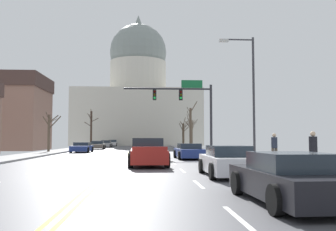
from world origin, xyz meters
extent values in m
cube|color=#48484D|center=(0.00, 0.00, -0.03)|extent=(14.00, 180.00, 0.06)
cube|color=yellow|center=(-0.12, 0.00, 0.00)|extent=(0.10, 176.40, 0.00)
cube|color=yellow|center=(0.12, 0.00, 0.00)|extent=(0.10, 176.40, 0.00)
cube|color=silver|center=(3.50, -8.50, 0.00)|extent=(0.12, 2.20, 0.00)
cube|color=silver|center=(3.50, -3.30, 0.00)|extent=(0.12, 2.20, 0.00)
cube|color=silver|center=(3.50, 1.90, 0.00)|extent=(0.12, 2.20, 0.00)
cube|color=silver|center=(3.50, 7.10, 0.00)|extent=(0.12, 2.20, 0.00)
cube|color=silver|center=(3.50, 12.30, 0.00)|extent=(0.12, 2.20, 0.00)
cube|color=silver|center=(3.50, 17.50, 0.00)|extent=(0.12, 2.20, 0.00)
cube|color=silver|center=(3.50, 22.70, 0.00)|extent=(0.12, 2.20, 0.00)
cube|color=silver|center=(3.50, 27.90, 0.00)|extent=(0.12, 2.20, 0.00)
cube|color=silver|center=(3.50, 33.10, 0.00)|extent=(0.12, 2.20, 0.00)
cube|color=silver|center=(3.50, 38.30, 0.00)|extent=(0.12, 2.20, 0.00)
cube|color=silver|center=(3.50, 43.50, 0.00)|extent=(0.12, 2.20, 0.00)
cube|color=silver|center=(3.50, 48.70, 0.00)|extent=(0.12, 2.20, 0.00)
cube|color=silver|center=(3.50, 53.90, 0.00)|extent=(0.12, 2.20, 0.00)
cube|color=silver|center=(3.50, 59.10, 0.00)|extent=(0.12, 2.20, 0.00)
cube|color=silver|center=(3.50, 64.30, 0.00)|extent=(0.12, 2.20, 0.00)
cube|color=silver|center=(-3.50, 1.90, 0.00)|extent=(0.12, 2.20, 0.00)
cube|color=silver|center=(-3.50, 7.10, 0.00)|extent=(0.12, 2.20, 0.00)
cube|color=silver|center=(-3.50, 12.30, 0.00)|extent=(0.12, 2.20, 0.00)
cube|color=silver|center=(-3.50, 17.50, 0.00)|extent=(0.12, 2.20, 0.00)
cube|color=silver|center=(-3.50, 22.70, 0.00)|extent=(0.12, 2.20, 0.00)
cube|color=silver|center=(-3.50, 27.90, 0.00)|extent=(0.12, 2.20, 0.00)
cube|color=silver|center=(-3.50, 33.10, 0.00)|extent=(0.12, 2.20, 0.00)
cube|color=silver|center=(-3.50, 38.30, 0.00)|extent=(0.12, 2.20, 0.00)
cube|color=silver|center=(-3.50, 43.50, 0.00)|extent=(0.12, 2.20, 0.00)
cube|color=silver|center=(-3.50, 48.70, 0.00)|extent=(0.12, 2.20, 0.00)
cube|color=silver|center=(-3.50, 53.90, 0.00)|extent=(0.12, 2.20, 0.00)
cube|color=silver|center=(-3.50, 59.10, 0.00)|extent=(0.12, 2.20, 0.00)
cube|color=silver|center=(-3.50, 64.30, 0.00)|extent=(0.12, 2.20, 0.00)
cube|color=#989898|center=(8.50, 0.00, 0.07)|extent=(3.00, 180.00, 0.14)
cylinder|color=#28282D|center=(7.60, 16.56, 3.27)|extent=(0.22, 0.22, 6.25)
cylinder|color=#28282D|center=(3.70, 16.56, 5.99)|extent=(7.80, 0.16, 0.16)
cube|color=black|center=(4.87, 16.56, 5.43)|extent=(0.32, 0.28, 0.92)
sphere|color=#330504|center=(4.87, 16.40, 5.71)|extent=(0.22, 0.22, 0.22)
sphere|color=#332B05|center=(4.87, 16.40, 5.43)|extent=(0.22, 0.22, 0.22)
sphere|color=#19CC47|center=(4.87, 16.40, 5.15)|extent=(0.22, 0.22, 0.22)
cube|color=black|center=(2.53, 16.56, 5.43)|extent=(0.32, 0.28, 0.92)
sphere|color=#330504|center=(2.53, 16.40, 5.71)|extent=(0.22, 0.22, 0.22)
sphere|color=#332B05|center=(2.53, 16.40, 5.43)|extent=(0.22, 0.22, 0.22)
sphere|color=#19CC47|center=(2.53, 16.40, 5.15)|extent=(0.22, 0.22, 0.22)
cube|color=#146033|center=(5.88, 16.58, 6.44)|extent=(1.90, 0.06, 0.70)
cylinder|color=#333338|center=(8.20, 5.69, 3.91)|extent=(0.14, 0.14, 7.54)
cylinder|color=#333338|center=(7.30, 5.69, 7.53)|extent=(1.79, 0.09, 0.09)
cube|color=#B2B2AD|center=(6.41, 5.69, 7.46)|extent=(0.56, 0.24, 0.16)
cube|color=beige|center=(0.00, 72.99, 6.39)|extent=(29.16, 19.86, 12.77)
cylinder|color=beige|center=(0.00, 72.99, 16.53)|extent=(13.59, 13.59, 7.51)
sphere|color=gray|center=(0.00, 72.99, 22.69)|extent=(13.81, 13.81, 13.81)
cone|color=gray|center=(0.00, 72.99, 30.80)|extent=(1.80, 1.80, 2.40)
cube|color=navy|center=(5.06, 12.19, 0.47)|extent=(1.94, 4.69, 0.62)
cube|color=#232D38|center=(5.06, 12.03, 0.98)|extent=(1.64, 2.12, 0.40)
cylinder|color=black|center=(4.12, 13.60, 0.32)|extent=(0.24, 0.65, 0.64)
cylinder|color=black|center=(5.89, 13.66, 0.32)|extent=(0.24, 0.65, 0.64)
cylinder|color=black|center=(4.22, 10.73, 0.32)|extent=(0.24, 0.65, 0.64)
cylinder|color=black|center=(6.00, 10.79, 0.32)|extent=(0.24, 0.65, 0.64)
cube|color=maroon|center=(1.85, 5.40, 0.57)|extent=(2.09, 5.72, 0.70)
cube|color=#1E2833|center=(1.83, 6.19, 1.25)|extent=(1.83, 1.98, 0.65)
cube|color=maroon|center=(1.93, 2.62, 1.03)|extent=(1.78, 0.15, 0.22)
cylinder|color=black|center=(0.84, 7.07, 0.40)|extent=(0.30, 0.81, 0.80)
cylinder|color=black|center=(2.77, 7.12, 0.40)|extent=(0.30, 0.81, 0.80)
cylinder|color=black|center=(0.93, 3.67, 0.40)|extent=(0.30, 0.81, 0.80)
cylinder|color=black|center=(2.87, 3.72, 0.40)|extent=(0.30, 0.81, 0.80)
cube|color=silver|center=(5.08, -0.74, 0.49)|extent=(1.73, 4.38, 0.67)
cube|color=#232D38|center=(5.07, -0.94, 1.05)|extent=(1.51, 2.09, 0.44)
cylinder|color=black|center=(4.23, 0.62, 0.32)|extent=(0.22, 0.64, 0.64)
cylinder|color=black|center=(5.94, 0.61, 0.32)|extent=(0.22, 0.64, 0.64)
cylinder|color=black|center=(4.22, -2.09, 0.32)|extent=(0.22, 0.64, 0.64)
cylinder|color=black|center=(5.92, -2.10, 0.32)|extent=(0.22, 0.64, 0.64)
cube|color=black|center=(5.15, -7.06, 0.47)|extent=(1.88, 4.55, 0.62)
cube|color=#232D38|center=(5.16, -7.18, 1.00)|extent=(1.61, 2.10, 0.43)
cylinder|color=black|center=(4.23, -5.68, 0.32)|extent=(0.24, 0.65, 0.64)
cylinder|color=black|center=(6.00, -5.64, 0.32)|extent=(0.24, 0.65, 0.64)
cylinder|color=black|center=(4.31, -8.48, 0.32)|extent=(0.24, 0.65, 0.64)
cube|color=navy|center=(-5.39, 26.08, 0.45)|extent=(1.94, 4.70, 0.59)
cube|color=#232D38|center=(-5.38, 26.38, 0.94)|extent=(1.67, 2.27, 0.39)
cylinder|color=black|center=(-4.49, 24.62, 0.32)|extent=(0.23, 0.64, 0.64)
cylinder|color=black|center=(-6.34, 24.65, 0.32)|extent=(0.23, 0.64, 0.64)
cylinder|color=black|center=(-4.44, 27.51, 0.32)|extent=(0.23, 0.64, 0.64)
cylinder|color=black|center=(-6.29, 27.54, 0.32)|extent=(0.23, 0.64, 0.64)
cube|color=#6B6056|center=(-5.20, 38.16, 0.46)|extent=(2.01, 4.32, 0.60)
cube|color=#232D38|center=(-5.20, 38.25, 0.99)|extent=(1.71, 1.84, 0.45)
cylinder|color=black|center=(-4.22, 36.86, 0.32)|extent=(0.24, 0.65, 0.64)
cylinder|color=black|center=(-6.11, 36.81, 0.32)|extent=(0.24, 0.65, 0.64)
cylinder|color=black|center=(-4.29, 39.51, 0.32)|extent=(0.24, 0.65, 0.64)
cylinder|color=black|center=(-6.18, 39.46, 0.32)|extent=(0.24, 0.65, 0.64)
cube|color=#9EA3A8|center=(-5.31, 50.84, 0.47)|extent=(1.89, 4.44, 0.61)
cube|color=#232D38|center=(-5.30, 51.25, 1.01)|extent=(1.62, 2.15, 0.47)
cylinder|color=black|center=(-4.46, 49.45, 0.32)|extent=(0.24, 0.65, 0.64)
cylinder|color=black|center=(-6.23, 49.50, 0.32)|extent=(0.24, 0.65, 0.64)
cylinder|color=black|center=(-4.39, 52.18, 0.32)|extent=(0.24, 0.65, 0.64)
cylinder|color=black|center=(-6.17, 52.22, 0.32)|extent=(0.24, 0.65, 0.64)
cube|color=silver|center=(-5.09, 62.09, 0.49)|extent=(1.79, 4.23, 0.65)
cube|color=#232D38|center=(-5.09, 62.44, 1.05)|extent=(1.57, 2.05, 0.47)
cylinder|color=black|center=(-4.19, 60.78, 0.32)|extent=(0.22, 0.64, 0.64)
cylinder|color=black|center=(-5.97, 60.78, 0.32)|extent=(0.22, 0.64, 0.64)
cylinder|color=black|center=(-4.20, 63.40, 0.32)|extent=(0.22, 0.64, 0.64)
cylinder|color=black|center=(-5.98, 63.39, 0.32)|extent=(0.22, 0.64, 0.64)
cube|color=#8C6656|center=(-16.71, 35.19, 4.11)|extent=(9.08, 9.30, 8.22)
cube|color=#47332D|center=(-16.71, 35.19, 9.17)|extent=(9.44, 9.68, 1.91)
cylinder|color=brown|center=(7.81, 32.90, 2.89)|extent=(0.32, 0.32, 5.50)
cylinder|color=brown|center=(7.53, 32.47, 4.67)|extent=(0.65, 0.95, 1.13)
cylinder|color=brown|center=(7.51, 32.50, 4.04)|extent=(0.68, 0.87, 1.57)
cylinder|color=brown|center=(7.91, 33.52, 4.81)|extent=(0.32, 1.34, 1.51)
cylinder|color=brown|center=(7.53, 32.59, 5.34)|extent=(0.65, 0.70, 0.84)
cylinder|color=brown|center=(7.56, 33.48, 3.56)|extent=(0.57, 1.23, 0.75)
cylinder|color=brown|center=(8.22, 32.64, 5.78)|extent=(0.97, 0.67, 1.51)
cylinder|color=#423328|center=(-8.06, 51.41, 3.34)|extent=(0.37, 0.37, 6.40)
cylinder|color=#423328|center=(-8.62, 51.08, 4.16)|extent=(1.23, 0.79, 0.87)
cylinder|color=#423328|center=(-7.40, 51.19, 4.93)|extent=(1.40, 0.56, 0.76)
cylinder|color=#423328|center=(-8.31, 50.73, 5.55)|extent=(0.58, 1.43, 1.02)
cylinder|color=#423328|center=(-8.05, 50.96, 6.40)|extent=(0.13, 0.96, 0.98)
cylinder|color=#423328|center=(-8.17, 50.71, 5.30)|extent=(0.33, 1.47, 1.27)
cylinder|color=#4C3D2D|center=(8.35, 47.21, 2.16)|extent=(0.38, 0.38, 4.04)
cylinder|color=#4C3D2D|center=(8.66, 47.28, 3.46)|extent=(0.69, 0.19, 0.94)
cylinder|color=#4C3D2D|center=(8.03, 47.52, 3.47)|extent=(0.77, 0.76, 1.56)
cylinder|color=#4C3D2D|center=(9.05, 47.01, 3.98)|extent=(1.48, 0.52, 1.28)
cylinder|color=#4C3D2D|center=(8.88, 47.36, 4.17)|extent=(1.14, 0.39, 1.52)
cylinder|color=#4C3D2D|center=(8.13, 47.72, 4.17)|extent=(0.57, 1.12, 0.84)
cylinder|color=#4C3D2D|center=(8.83, 46.80, 3.21)|extent=(1.08, 0.94, 1.04)
cylinder|color=#4C3D2D|center=(8.60, 47.85, 4.56)|extent=(0.64, 1.38, 1.52)
cylinder|color=brown|center=(-8.88, 25.29, 2.16)|extent=(0.27, 0.27, 4.05)
cylinder|color=brown|center=(-8.91, 25.89, 3.51)|extent=(0.16, 1.27, 0.95)
cylinder|color=brown|center=(-8.35, 25.11, 3.71)|extent=(1.16, 0.48, 0.86)
cylinder|color=brown|center=(-9.18, 25.12, 3.48)|extent=(0.74, 0.49, 1.07)
cylinder|color=brown|center=(-9.02, 26.03, 3.09)|extent=(0.39, 1.56, 0.99)
cylinder|color=brown|center=(-8.52, 25.53, 3.52)|extent=(0.78, 0.55, 0.56)
cylinder|color=brown|center=(-8.30, 25.52, 3.35)|extent=(1.29, 0.61, 1.51)
cylinder|color=brown|center=(-8.96, 24.91, 4.03)|extent=(0.26, 0.83, 0.89)
cylinder|color=brown|center=(8.80, 39.57, 2.25)|extent=(0.34, 0.34, 4.22)
cylinder|color=brown|center=(9.05, 39.81, 3.87)|extent=(0.60, 0.59, 0.99)
cylinder|color=brown|center=(9.24, 39.79, 3.76)|extent=(0.94, 0.53, 0.77)
cylinder|color=brown|center=(8.56, 40.15, 3.94)|extent=(0.58, 1.23, 0.78)
cylinder|color=brown|center=(8.52, 39.88, 4.18)|extent=(0.65, 0.70, 1.11)
cylinder|color=brown|center=(9.04, 40.06, 3.19)|extent=(0.57, 1.08, 0.87)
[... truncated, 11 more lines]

